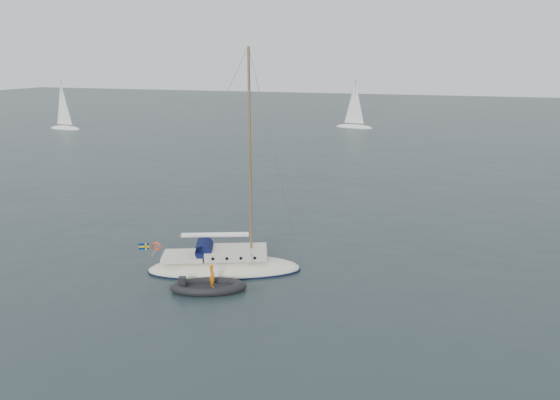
% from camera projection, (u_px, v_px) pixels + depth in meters
% --- Properties ---
extents(ground, '(300.00, 300.00, 0.00)m').
position_uv_depth(ground, '(297.00, 267.00, 30.15)').
color(ground, black).
rests_on(ground, ground).
extents(sailboat, '(8.63, 2.59, 12.29)m').
position_uv_depth(sailboat, '(224.00, 255.00, 29.28)').
color(sailboat, white).
rests_on(sailboat, ground).
extents(dinghy, '(2.97, 1.34, 0.43)m').
position_uv_depth(dinghy, '(225.00, 257.00, 31.12)').
color(dinghy, '#505155').
rests_on(dinghy, ground).
extents(rib, '(3.79, 1.72, 1.38)m').
position_uv_depth(rib, '(208.00, 286.00, 27.06)').
color(rib, black).
rests_on(rib, ground).
extents(distant_yacht_a, '(6.20, 3.31, 8.21)m').
position_uv_depth(distant_yacht_a, '(63.00, 107.00, 87.52)').
color(distant_yacht_a, white).
rests_on(distant_yacht_a, ground).
extents(distant_yacht_c, '(6.29, 3.36, 8.34)m').
position_uv_depth(distant_yacht_c, '(355.00, 106.00, 89.15)').
color(distant_yacht_c, white).
rests_on(distant_yacht_c, ground).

